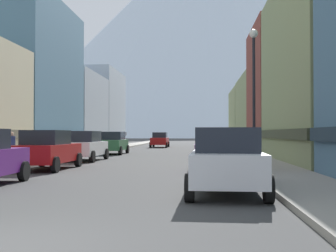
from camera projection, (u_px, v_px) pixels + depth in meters
name	position (u px, v px, depth m)	size (l,w,h in m)	color
sidewalk_left	(103.00, 150.00, 41.23)	(2.50, 100.00, 0.15)	gray
sidewalk_right	(233.00, 150.00, 40.31)	(2.50, 100.00, 0.15)	gray
storefront_left_2	(21.00, 81.00, 33.56)	(7.12, 11.63, 11.89)	slate
storefront_left_3	(63.00, 113.00, 44.92)	(7.83, 10.58, 7.92)	#99A5B2
storefront_left_4	(85.00, 110.00, 56.05)	(9.02, 11.20, 9.82)	#99A5B2
storefront_right_2	(305.00, 92.00, 35.19)	(8.81, 9.37, 10.54)	brown
storefront_right_3	(287.00, 114.00, 45.94)	(10.25, 12.32, 7.74)	#8C9966
storefront_right_4	(266.00, 119.00, 58.41)	(9.61, 11.63, 7.64)	#8C9966
car_left_1	(48.00, 150.00, 19.33)	(2.09, 4.41, 1.78)	#9E1111
car_left_2	(84.00, 146.00, 25.52)	(2.13, 4.43, 1.78)	silver
car_left_3	(113.00, 143.00, 33.89)	(2.09, 4.41, 1.78)	#265933
car_right_0	(226.00, 160.00, 11.61)	(2.17, 4.45, 1.78)	silver
car_right_1	(217.00, 151.00, 17.89)	(2.15, 4.44, 1.78)	#591E72
car_driving_0	(160.00, 140.00, 50.61)	(2.06, 4.40, 1.78)	#9E1111
pedestrian_0	(57.00, 144.00, 28.01)	(0.36, 0.36, 1.67)	brown
pedestrian_1	(12.00, 149.00, 21.20)	(0.36, 0.36, 1.57)	navy
pedestrian_2	(242.00, 144.00, 31.89)	(0.36, 0.36, 1.56)	navy
streetlamp_right	(254.00, 77.00, 17.86)	(0.36, 0.36, 5.86)	black
mountain_backdrop	(206.00, 31.00, 265.79)	(244.32, 244.32, 131.19)	silver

